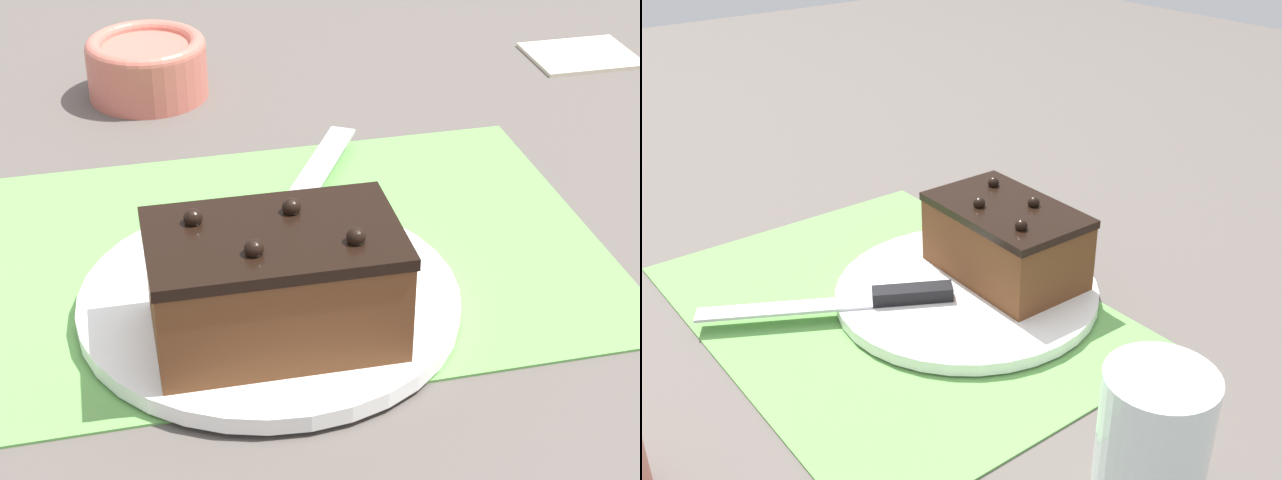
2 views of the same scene
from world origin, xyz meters
TOP-DOWN VIEW (x-y plane):
  - ground_plane at (0.00, 0.00)m, footprint 3.00×3.00m
  - placemat_woven at (0.00, 0.00)m, footprint 0.46×0.34m
  - cake_plate at (-0.03, -0.07)m, footprint 0.26×0.26m
  - chocolate_cake at (-0.04, -0.12)m, footprint 0.16×0.10m
  - serving_knife at (-0.00, 0.02)m, footprint 0.14×0.22m
  - drinking_glass at (-0.32, 0.01)m, footprint 0.07×0.07m

SIDE VIEW (x-z plane):
  - ground_plane at x=0.00m, z-range 0.00..0.00m
  - placemat_woven at x=0.00m, z-range 0.00..0.00m
  - cake_plate at x=-0.03m, z-range 0.00..0.02m
  - serving_knife at x=0.00m, z-range 0.01..0.03m
  - chocolate_cake at x=-0.04m, z-range 0.01..0.10m
  - drinking_glass at x=-0.32m, z-range 0.00..0.12m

